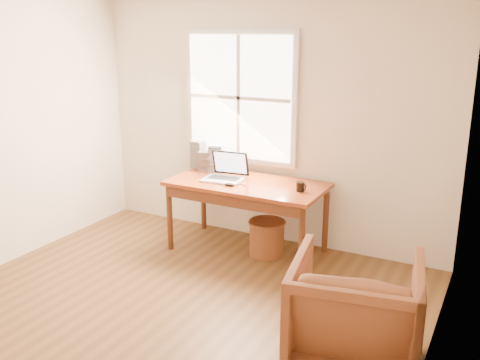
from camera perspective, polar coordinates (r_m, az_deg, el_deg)
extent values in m
cube|color=brown|center=(4.37, -10.46, -15.86)|extent=(4.00, 4.50, 0.02)
cube|color=silver|center=(5.74, 2.89, 6.18)|extent=(4.00, 0.02, 2.60)
cube|color=silver|center=(3.06, 19.47, -3.65)|extent=(0.02, 4.50, 2.60)
cube|color=silver|center=(5.79, 0.03, 8.80)|extent=(1.32, 0.05, 1.42)
cube|color=white|center=(5.77, -0.11, 8.77)|extent=(1.20, 0.02, 1.30)
cube|color=silver|center=(5.76, -0.15, 8.75)|extent=(0.04, 0.02, 1.30)
cube|color=silver|center=(5.76, -0.15, 8.75)|extent=(1.20, 0.02, 0.04)
cube|color=brown|center=(5.46, 0.77, -0.45)|extent=(1.60, 0.80, 0.04)
imported|color=brown|center=(3.85, 12.15, -13.65)|extent=(1.00, 1.02, 0.80)
cylinder|color=brown|center=(5.55, 2.88, -6.23)|extent=(0.44, 0.44, 0.36)
ellipsoid|color=black|center=(5.32, -1.14, -0.49)|extent=(0.11, 0.08, 0.03)
cylinder|color=black|center=(5.18, 6.45, -0.71)|extent=(0.08, 0.08, 0.09)
cube|color=#B8BEC4|center=(5.83, -2.56, 2.34)|extent=(0.18, 0.17, 0.30)
cube|color=#25252A|center=(5.87, -3.72, 1.99)|extent=(0.17, 0.16, 0.22)
cube|color=#9C99A6|center=(6.00, -4.48, 2.76)|extent=(0.15, 0.14, 0.31)
cube|color=#B4B7C0|center=(5.92, -2.19, 1.89)|extent=(0.14, 0.13, 0.17)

